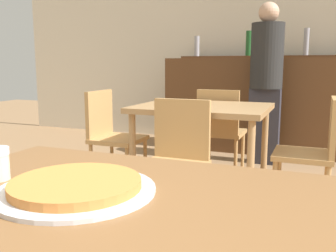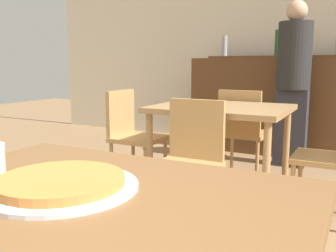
{
  "view_description": "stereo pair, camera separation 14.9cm",
  "coord_description": "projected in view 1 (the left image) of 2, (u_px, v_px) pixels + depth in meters",
  "views": [
    {
      "loc": [
        0.5,
        -0.82,
        1.07
      ],
      "look_at": [
        -0.04,
        0.55,
        0.83
      ],
      "focal_mm": 40.0,
      "sensor_mm": 36.0,
      "label": 1
    },
    {
      "loc": [
        0.64,
        -0.76,
        1.07
      ],
      "look_at": [
        -0.04,
        0.55,
        0.83
      ],
      "focal_mm": 40.0,
      "sensor_mm": 36.0,
      "label": 2
    }
  ],
  "objects": [
    {
      "name": "person_standing",
      "position": [
        266.0,
        78.0,
        3.96
      ],
      "size": [
        0.34,
        0.34,
        1.7
      ],
      "color": "#2D2D38",
      "rests_on": "ground_plane"
    },
    {
      "name": "pizza_tray",
      "position": [
        76.0,
        187.0,
        1.01
      ],
      "size": [
        0.43,
        0.43,
        0.04
      ],
      "color": "silver",
      "rests_on": "dining_table_near"
    },
    {
      "name": "chair_far_side_right",
      "position": [
        315.0,
        148.0,
        2.61
      ],
      "size": [
        0.4,
        0.4,
        0.85
      ],
      "rotation": [
        0.0,
        0.0,
        -1.57
      ],
      "color": "tan",
      "rests_on": "ground_plane"
    },
    {
      "name": "dining_table_far",
      "position": [
        202.0,
        117.0,
        2.89
      ],
      "size": [
        0.99,
        0.8,
        0.76
      ],
      "color": "#A87F51",
      "rests_on": "ground_plane"
    },
    {
      "name": "dining_table_near",
      "position": [
        107.0,
        222.0,
        1.0
      ],
      "size": [
        1.19,
        0.84,
        0.73
      ],
      "color": "brown",
      "rests_on": "ground_plane"
    },
    {
      "name": "chair_far_side_front",
      "position": [
        176.0,
        155.0,
        2.39
      ],
      "size": [
        0.4,
        0.4,
        0.85
      ],
      "color": "tan",
      "rests_on": "ground_plane"
    },
    {
      "name": "chair_far_side_back",
      "position": [
        220.0,
        127.0,
        3.44
      ],
      "size": [
        0.4,
        0.4,
        0.85
      ],
      "rotation": [
        0.0,
        0.0,
        3.14
      ],
      "color": "tan",
      "rests_on": "ground_plane"
    },
    {
      "name": "chair_far_side_left",
      "position": [
        111.0,
        132.0,
        3.22
      ],
      "size": [
        0.4,
        0.4,
        0.85
      ],
      "rotation": [
        0.0,
        0.0,
        1.57
      ],
      "color": "tan",
      "rests_on": "ground_plane"
    },
    {
      "name": "wall_back",
      "position": [
        280.0,
        38.0,
        4.87
      ],
      "size": [
        8.0,
        0.05,
        2.8
      ],
      "color": "silver",
      "rests_on": "ground_plane"
    },
    {
      "name": "bar_counter",
      "position": [
        272.0,
        106.0,
        4.55
      ],
      "size": [
        2.6,
        0.56,
        1.14
      ],
      "color": "brown",
      "rests_on": "ground_plane"
    },
    {
      "name": "bar_back_shelf",
      "position": [
        276.0,
        54.0,
        4.57
      ],
      "size": [
        2.39,
        0.24,
        0.35
      ],
      "color": "brown",
      "rests_on": "bar_counter"
    }
  ]
}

